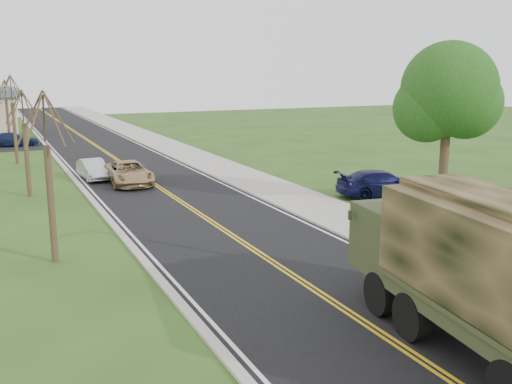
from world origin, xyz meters
TOP-DOWN VIEW (x-y plane):
  - ground at (0.00, 0.00)m, footprint 160.00×160.00m
  - road at (0.00, 40.00)m, footprint 8.00×120.00m
  - curb_right at (4.15, 40.00)m, footprint 0.30×120.00m
  - sidewalk_right at (5.90, 40.00)m, footprint 3.20×120.00m
  - curb_left at (-4.15, 40.00)m, footprint 0.30×120.00m
  - leafy_tree at (11.00, 10.01)m, footprint 4.83×4.50m
  - bare_tree_a at (-7.00, 10.00)m, footprint 1.93×2.26m
  - bare_tree_b at (-7.00, 22.00)m, footprint 1.83×2.14m
  - bare_tree_c at (-7.00, 34.00)m, footprint 2.04×2.39m
  - bare_tree_d at (-7.00, 46.00)m, footprint 1.88×2.20m
  - military_truck at (1.57, -1.27)m, footprint 3.80×8.23m
  - suv_champagne at (-1.36, 22.94)m, footprint 2.45×5.08m
  - sedan_silver at (-3.00, 25.58)m, footprint 1.58×3.86m
  - pickup_navy at (10.28, 13.79)m, footprint 5.22×2.90m
  - lot_car_navy at (-6.74, 44.83)m, footprint 4.34×1.97m

SIDE VIEW (x-z plane):
  - ground at x=0.00m, z-range 0.00..0.00m
  - road at x=0.00m, z-range 0.00..0.01m
  - sidewalk_right at x=5.90m, z-range 0.00..0.10m
  - curb_left at x=-4.15m, z-range 0.00..0.10m
  - curb_right at x=4.15m, z-range 0.00..0.12m
  - lot_car_navy at x=-6.74m, z-range 0.00..1.23m
  - sedan_silver at x=-3.00m, z-range 0.00..1.25m
  - suv_champagne at x=-1.36m, z-range 0.00..1.39m
  - pickup_navy at x=10.28m, z-range 0.00..1.43m
  - military_truck at x=1.57m, z-range 0.29..4.25m
  - bare_tree_b at x=-7.00m, z-range -0.39..5.34m
  - bare_tree_d at x=-7.00m, z-range -0.40..5.50m
  - bare_tree_a at x=-7.00m, z-range -0.41..5.66m
  - bare_tree_c at x=-7.00m, z-range -0.44..5.99m
  - leafy_tree at x=11.00m, z-range 1.44..9.54m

